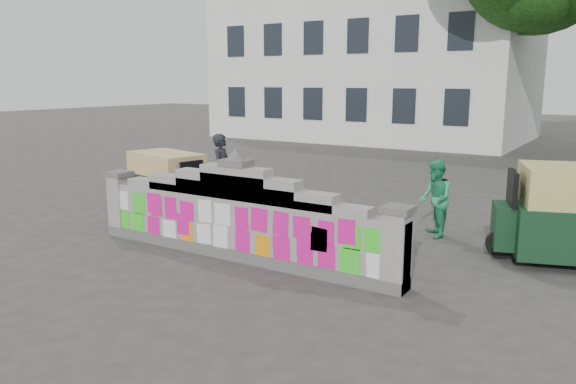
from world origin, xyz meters
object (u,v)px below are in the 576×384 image
at_px(cyclist_bike, 223,196).
at_px(pedestrian, 435,199).
at_px(rickshaw_left, 168,179).
at_px(cyclist_rider, 222,181).

relative_size(cyclist_bike, pedestrian, 1.20).
distance_m(pedestrian, rickshaw_left, 6.59).
height_order(cyclist_rider, pedestrian, cyclist_rider).
distance_m(cyclist_rider, rickshaw_left, 1.80).
relative_size(cyclist_bike, rickshaw_left, 0.74).
bearing_deg(pedestrian, cyclist_rider, -109.80).
height_order(pedestrian, rickshaw_left, pedestrian).
xyz_separation_m(cyclist_rider, rickshaw_left, (-1.80, 0.07, -0.14)).
relative_size(pedestrian, rickshaw_left, 0.62).
distance_m(cyclist_rider, pedestrian, 4.83).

